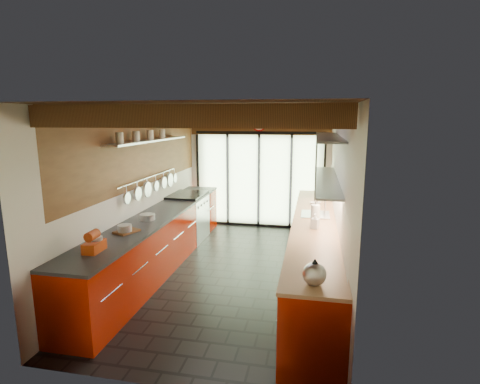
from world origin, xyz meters
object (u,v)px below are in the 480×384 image
at_px(stand_mixer, 94,243).
at_px(soap_bottle, 315,221).
at_px(paper_towel, 315,215).
at_px(kettle, 314,273).
at_px(bowl, 315,203).

height_order(stand_mixer, soap_bottle, stand_mixer).
distance_m(paper_towel, soap_bottle, 0.19).
height_order(kettle, bowl, kettle).
bearing_deg(stand_mixer, kettle, -8.97).
distance_m(kettle, soap_bottle, 1.86).
bearing_deg(stand_mixer, paper_towel, 32.88).
relative_size(stand_mixer, paper_towel, 0.82).
relative_size(kettle, bowl, 1.54).
bearing_deg(bowl, stand_mixer, -130.31).
bearing_deg(kettle, soap_bottle, 90.00).
bearing_deg(paper_towel, soap_bottle, -90.00).
bearing_deg(soap_bottle, stand_mixer, -150.16).
bearing_deg(paper_towel, bowl, 90.00).
xyz_separation_m(paper_towel, soap_bottle, (-0.00, -0.19, -0.04)).
distance_m(stand_mixer, paper_towel, 3.02).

